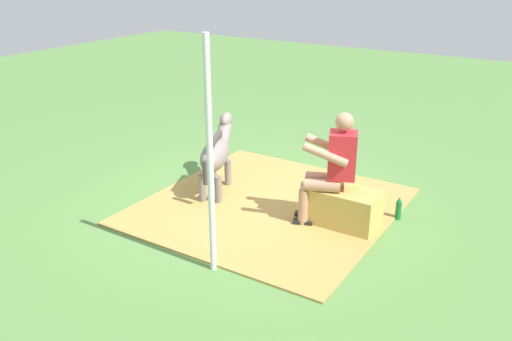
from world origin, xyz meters
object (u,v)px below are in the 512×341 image
Objects in this scene: person_seated at (332,165)px; soda_bottle at (399,208)px; hay_bale at (343,208)px; pony_standing at (217,153)px; tent_pole_left at (210,161)px.

soda_bottle is (-0.64, -0.53, -0.59)m from person_seated.
pony_standing is at bearing -0.51° from hay_bale.
tent_pole_left reaches higher than pony_standing.
soda_bottle is at bearing -168.08° from pony_standing.
person_seated reaches higher than soda_bottle.
soda_bottle is 2.54m from tent_pole_left.
pony_standing is (1.77, -0.02, 0.32)m from hay_bale.
hay_bale is 1.79m from pony_standing.
person_seated is 4.77× the size of soda_bottle.
pony_standing is 2.34m from soda_bottle.
tent_pole_left reaches higher than hay_bale.
person_seated is at bearing -110.00° from tent_pole_left.
person_seated is 1.04× the size of pony_standing.
hay_bale is at bearing 179.49° from pony_standing.
pony_standing is at bearing -55.23° from tent_pole_left.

